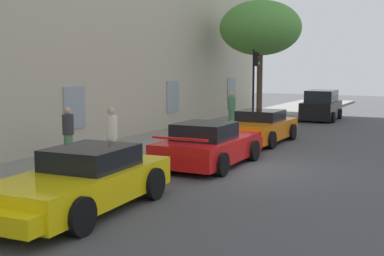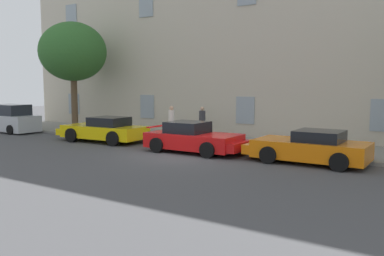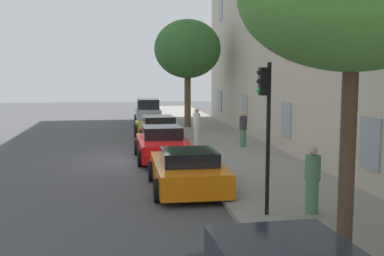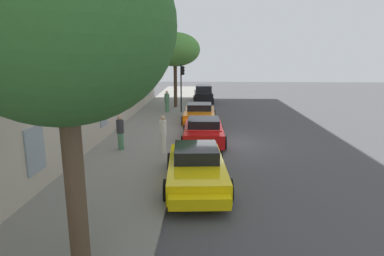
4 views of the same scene
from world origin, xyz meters
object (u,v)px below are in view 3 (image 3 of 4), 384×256
(sportscar_yellow_flank, at_px, (163,146))
(sportscar_white_middle, at_px, (187,170))
(pedestrian_bystander, at_px, (197,127))
(pedestrian_admiring, at_px, (312,179))
(sportscar_red_lead, at_px, (157,128))
(pedestrian_strolling, at_px, (243,129))
(tree_midblock, at_px, (188,49))
(traffic_light, at_px, (266,112))
(hatchback_parked, at_px, (148,113))

(sportscar_yellow_flank, height_order, sportscar_white_middle, sportscar_yellow_flank)
(sportscar_white_middle, distance_m, pedestrian_bystander, 7.71)
(sportscar_white_middle, distance_m, pedestrian_admiring, 4.43)
(sportscar_red_lead, bearing_deg, sportscar_white_middle, 0.68)
(sportscar_yellow_flank, distance_m, pedestrian_bystander, 3.26)
(sportscar_red_lead, height_order, pedestrian_strolling, pedestrian_strolling)
(sportscar_yellow_flank, relative_size, tree_midblock, 0.68)
(tree_midblock, xyz_separation_m, traffic_light, (19.20, -0.76, -2.40))
(sportscar_yellow_flank, bearing_deg, pedestrian_bystander, 145.79)
(sportscar_red_lead, distance_m, pedestrian_bystander, 3.76)
(sportscar_red_lead, distance_m, sportscar_yellow_flank, 6.04)
(tree_midblock, xyz_separation_m, pedestrian_bystander, (8.17, -0.69, -4.00))
(pedestrian_admiring, bearing_deg, hatchback_parked, -172.87)
(hatchback_parked, relative_size, pedestrian_bystander, 2.25)
(hatchback_parked, distance_m, traffic_light, 22.56)
(sportscar_red_lead, relative_size, sportscar_white_middle, 1.09)
(pedestrian_bystander, bearing_deg, pedestrian_strolling, 74.85)
(sportscar_white_middle, bearing_deg, pedestrian_strolling, 152.74)
(sportscar_yellow_flank, bearing_deg, traffic_light, 11.79)
(hatchback_parked, distance_m, tree_midblock, 5.85)
(pedestrian_bystander, bearing_deg, tree_midblock, 175.14)
(tree_midblock, height_order, pedestrian_strolling, tree_midblock)
(sportscar_white_middle, height_order, tree_midblock, tree_midblock)
(pedestrian_bystander, bearing_deg, hatchback_parked, -171.64)
(sportscar_red_lead, distance_m, hatchback_parked, 8.04)
(sportscar_red_lead, height_order, pedestrian_admiring, pedestrian_admiring)
(sportscar_white_middle, relative_size, pedestrian_bystander, 2.60)
(pedestrian_admiring, bearing_deg, sportscar_white_middle, -143.38)
(tree_midblock, xyz_separation_m, pedestrian_admiring, (19.26, 0.44, -4.07))
(sportscar_white_middle, relative_size, hatchback_parked, 1.16)
(hatchback_parked, bearing_deg, pedestrian_strolling, 17.52)
(sportscar_red_lead, xyz_separation_m, traffic_light, (14.40, 1.56, 2.05))
(sportscar_red_lead, relative_size, pedestrian_admiring, 3.02)
(sportscar_yellow_flank, height_order, pedestrian_strolling, pedestrian_strolling)
(traffic_light, relative_size, pedestrian_strolling, 2.22)
(hatchback_parked, bearing_deg, sportscar_white_middle, 0.55)
(sportscar_red_lead, distance_m, tree_midblock, 6.95)
(tree_midblock, bearing_deg, hatchback_parked, -143.72)
(tree_midblock, height_order, traffic_light, tree_midblock)
(hatchback_parked, height_order, tree_midblock, tree_midblock)
(sportscar_red_lead, xyz_separation_m, pedestrian_strolling, (3.93, 3.73, 0.38))
(pedestrian_bystander, bearing_deg, sportscar_red_lead, -154.21)
(sportscar_yellow_flank, height_order, hatchback_parked, hatchback_parked)
(sportscar_red_lead, height_order, pedestrian_bystander, pedestrian_bystander)
(sportscar_yellow_flank, height_order, pedestrian_admiring, pedestrian_admiring)
(sportscar_red_lead, xyz_separation_m, sportscar_yellow_flank, (6.03, -0.19, -0.01))
(tree_midblock, height_order, pedestrian_admiring, tree_midblock)
(sportscar_red_lead, relative_size, pedestrian_bystander, 2.84)
(tree_midblock, distance_m, traffic_light, 19.37)
(pedestrian_strolling, bearing_deg, pedestrian_admiring, -5.24)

